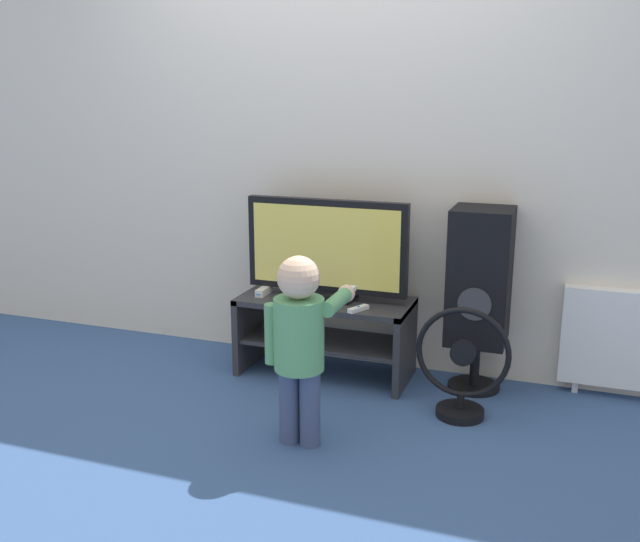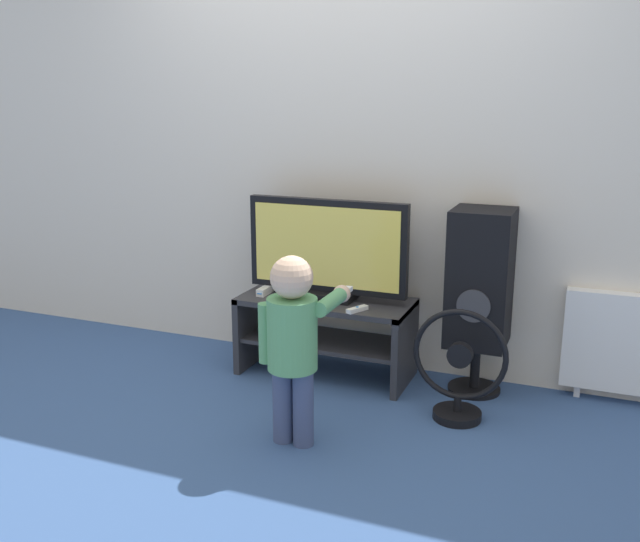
% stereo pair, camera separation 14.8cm
% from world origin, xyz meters
% --- Properties ---
extents(ground_plane, '(16.00, 16.00, 0.00)m').
position_xyz_m(ground_plane, '(0.00, 0.00, 0.00)').
color(ground_plane, '#38568C').
extents(wall_back, '(10.00, 0.06, 2.60)m').
position_xyz_m(wall_back, '(0.00, 0.50, 1.30)').
color(wall_back, silver).
rests_on(wall_back, ground_plane).
extents(tv_stand, '(0.94, 0.42, 0.44)m').
position_xyz_m(tv_stand, '(0.00, 0.21, 0.29)').
color(tv_stand, '#2D2D33').
rests_on(tv_stand, ground_plane).
extents(television, '(0.90, 0.20, 0.54)m').
position_xyz_m(television, '(0.00, 0.23, 0.70)').
color(television, black).
rests_on(television, tv_stand).
extents(game_console, '(0.05, 0.16, 0.04)m').
position_xyz_m(game_console, '(-0.35, 0.18, 0.46)').
color(game_console, white).
rests_on(game_console, tv_stand).
extents(remote_primary, '(0.09, 0.13, 0.03)m').
position_xyz_m(remote_primary, '(0.23, 0.06, 0.45)').
color(remote_primary, white).
rests_on(remote_primary, tv_stand).
extents(child, '(0.33, 0.49, 0.86)m').
position_xyz_m(child, '(0.16, -0.58, 0.51)').
color(child, '#3F4C72').
rests_on(child, ground_plane).
extents(speaker_tower, '(0.30, 0.32, 0.97)m').
position_xyz_m(speaker_tower, '(0.81, 0.29, 0.60)').
color(speaker_tower, black).
rests_on(speaker_tower, ground_plane).
extents(floor_fan, '(0.45, 0.23, 0.55)m').
position_xyz_m(floor_fan, '(0.80, -0.08, 0.25)').
color(floor_fan, black).
rests_on(floor_fan, ground_plane).
extents(radiator, '(0.62, 0.08, 0.57)m').
position_xyz_m(radiator, '(1.54, 0.43, 0.31)').
color(radiator, white).
rests_on(radiator, ground_plane).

